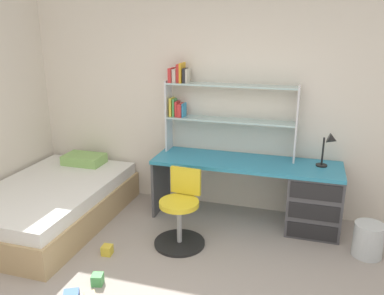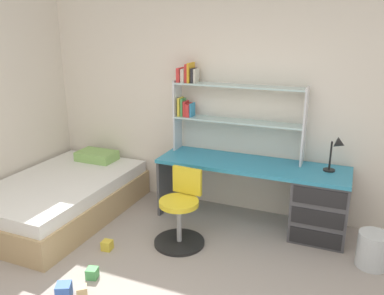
{
  "view_description": "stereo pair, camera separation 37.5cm",
  "coord_description": "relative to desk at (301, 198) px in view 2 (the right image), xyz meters",
  "views": [
    {
      "loc": [
        0.88,
        -1.99,
        2.14
      ],
      "look_at": [
        -0.16,
        1.44,
        1.03
      ],
      "focal_mm": 36.69,
      "sensor_mm": 36.0,
      "label": 1
    },
    {
      "loc": [
        1.23,
        -1.87,
        2.14
      ],
      "look_at": [
        -0.16,
        1.44,
        1.03
      ],
      "focal_mm": 36.69,
      "sensor_mm": 36.0,
      "label": 2
    }
  ],
  "objects": [
    {
      "name": "waste_bin",
      "position": [
        0.73,
        -0.4,
        -0.23
      ],
      "size": [
        0.28,
        0.28,
        0.33
      ],
      "primitive_type": "cylinder",
      "color": "silver",
      "rests_on": "ground_plane"
    },
    {
      "name": "toy_block_yellow_0",
      "position": [
        -1.71,
        -1.12,
        -0.35
      ],
      "size": [
        0.1,
        0.1,
        0.1
      ],
      "primitive_type": "cube",
      "rotation": [
        0.0,
        0.0,
        0.09
      ],
      "color": "gold",
      "rests_on": "ground_plane"
    },
    {
      "name": "bed_platform",
      "position": [
        -2.64,
        -0.67,
        -0.17
      ],
      "size": [
        1.28,
        1.99,
        0.57
      ],
      "color": "tan",
      "rests_on": "ground_plane"
    },
    {
      "name": "bookshelf_hutch",
      "position": [
        -0.97,
        0.19,
        0.91
      ],
      "size": [
        1.5,
        0.22,
        1.04
      ],
      "color": "silver",
      "rests_on": "desk"
    },
    {
      "name": "toy_block_green_3",
      "position": [
        -1.56,
        -1.56,
        -0.35
      ],
      "size": [
        0.12,
        0.12,
        0.1
      ],
      "primitive_type": "cube",
      "rotation": [
        0.0,
        0.0,
        1.84
      ],
      "color": "#479E51",
      "rests_on": "ground_plane"
    },
    {
      "name": "desk_lamp",
      "position": [
        0.31,
        0.05,
        0.57
      ],
      "size": [
        0.2,
        0.17,
        0.38
      ],
      "color": "black",
      "rests_on": "desk"
    },
    {
      "name": "toy_block_blue_1",
      "position": [
        -1.62,
        -1.87,
        -0.34
      ],
      "size": [
        0.16,
        0.16,
        0.12
      ],
      "primitive_type": "cube",
      "rotation": [
        0.0,
        0.0,
        2.06
      ],
      "color": "#3860B7",
      "rests_on": "ground_plane"
    },
    {
      "name": "swivel_chair",
      "position": [
        -1.09,
        -0.71,
        -0.1
      ],
      "size": [
        0.52,
        0.52,
        0.77
      ],
      "color": "black",
      "rests_on": "ground_plane"
    },
    {
      "name": "toy_block_natural_2",
      "position": [
        -1.49,
        -1.8,
        -0.35
      ],
      "size": [
        0.12,
        0.12,
        0.09
      ],
      "primitive_type": "cube",
      "rotation": [
        0.0,
        0.0,
        2.26
      ],
      "color": "tan",
      "rests_on": "ground_plane"
    },
    {
      "name": "room_shell",
      "position": [
        -2.07,
        -0.87,
        0.97
      ],
      "size": [
        5.97,
        5.89,
        2.74
      ],
      "color": "silver",
      "rests_on": "ground_plane"
    },
    {
      "name": "desk",
      "position": [
        0.0,
        0.0,
        0.0
      ],
      "size": [
        2.07,
        0.61,
        0.71
      ],
      "color": "teal",
      "rests_on": "ground_plane"
    }
  ]
}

